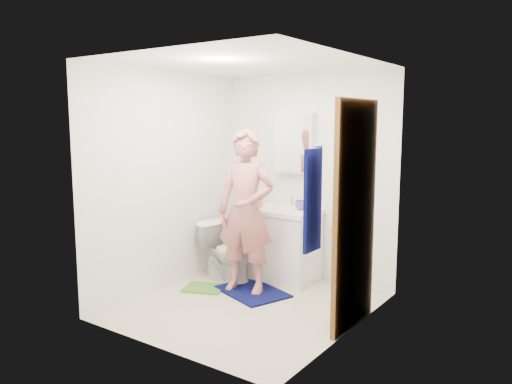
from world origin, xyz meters
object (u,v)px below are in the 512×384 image
soap_dispenser (258,199)px  toothbrush_cup (301,205)px  towel (313,201)px  toilet (228,252)px  vanity_cabinet (284,246)px  medicine_cabinet (295,143)px  man (246,211)px

soap_dispenser → toothbrush_cup: bearing=17.1°
toothbrush_cup → towel: bearing=-57.3°
towel → soap_dispenser: bearing=136.6°
toothbrush_cup → soap_dispenser: bearing=-162.9°
toilet → toothbrush_cup: 1.01m
vanity_cabinet → medicine_cabinet: (0.00, 0.22, 1.20)m
toothbrush_cup → vanity_cabinet: bearing=-161.5°
toilet → soap_dispenser: 0.72m
towel → toothbrush_cup: towel is taller
toothbrush_cup → man: size_ratio=0.08×
towel → soap_dispenser: towel is taller
man → soap_dispenser: bearing=98.9°
towel → man: (-1.28, 0.88, -0.35)m
toilet → medicine_cabinet: bearing=-38.3°
soap_dispenser → towel: bearing=-43.4°
vanity_cabinet → medicine_cabinet: medicine_cabinet is taller
medicine_cabinet → toothbrush_cup: bearing=-41.0°
soap_dispenser → toothbrush_cup: 0.51m
towel → soap_dispenser: size_ratio=3.90×
vanity_cabinet → towel: size_ratio=1.00×
towel → toilet: size_ratio=1.17×
soap_dispenser → toilet: bearing=-126.5°
towel → vanity_cabinet: bearing=128.5°
toilet → soap_dispenser: soap_dispenser is taller
man → vanity_cabinet: bearing=68.5°
vanity_cabinet → toilet: (-0.53, -0.39, -0.06)m
toothbrush_cup → toilet: bearing=-147.4°
soap_dispenser → man: size_ratio=0.12×
vanity_cabinet → toothbrush_cup: size_ratio=6.07×
soap_dispenser → man: 0.56m
vanity_cabinet → towel: 2.08m
towel → toothbrush_cup: bearing=122.7°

